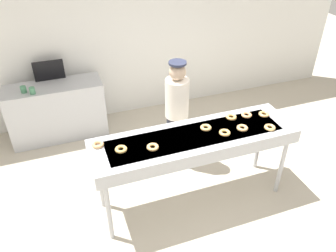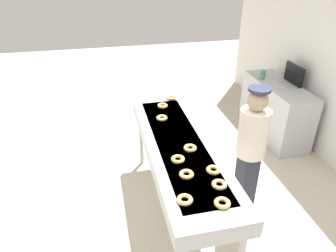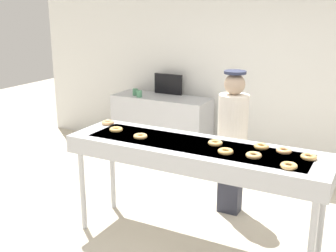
{
  "view_description": "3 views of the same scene",
  "coord_description": "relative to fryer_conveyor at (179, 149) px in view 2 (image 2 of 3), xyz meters",
  "views": [
    {
      "loc": [
        -1.39,
        -2.92,
        3.34
      ],
      "look_at": [
        -0.31,
        0.09,
        1.17
      ],
      "focal_mm": 36.06,
      "sensor_mm": 36.0,
      "label": 1
    },
    {
      "loc": [
        2.72,
        -0.74,
        2.8
      ],
      "look_at": [
        -0.2,
        -0.07,
        1.13
      ],
      "focal_mm": 33.1,
      "sensor_mm": 36.0,
      "label": 2
    },
    {
      "loc": [
        1.5,
        -3.37,
        2.28
      ],
      "look_at": [
        -0.3,
        0.03,
        1.17
      ],
      "focal_mm": 44.83,
      "sensor_mm": 36.0,
      "label": 3
    }
  ],
  "objects": [
    {
      "name": "glazed_donut_2",
      "position": [
        -1.11,
        0.18,
        0.11
      ],
      "size": [
        0.17,
        0.17,
        0.04
      ],
      "primitive_type": "torus",
      "rotation": [
        0.0,
        0.0,
        1.23
      ],
      "color": "#E3AA6D",
      "rests_on": "fryer_conveyor"
    },
    {
      "name": "fryer_conveyor",
      "position": [
        0.0,
        0.0,
        0.0
      ],
      "size": [
        2.48,
        0.69,
        1.03
      ],
      "color": "#B7BABF",
      "rests_on": "ground"
    },
    {
      "name": "ground_plane",
      "position": [
        0.0,
        0.0,
        -0.94
      ],
      "size": [
        16.0,
        16.0,
        0.0
      ],
      "primitive_type": "plane",
      "color": "beige"
    },
    {
      "name": "paper_cup_1",
      "position": [
        -1.91,
        2.0,
        0.04
      ],
      "size": [
        0.08,
        0.08,
        0.1
      ],
      "primitive_type": "cylinder",
      "color": "#4C8C66",
      "rests_on": "prep_counter"
    },
    {
      "name": "glazed_donut_1",
      "position": [
        1.0,
        0.1,
        0.11
      ],
      "size": [
        0.18,
        0.18,
        0.04
      ],
      "primitive_type": "torus",
      "rotation": [
        0.0,
        0.0,
        2.04
      ],
      "color": "#E3AC61",
      "rests_on": "fryer_conveyor"
    },
    {
      "name": "prep_counter",
      "position": [
        -1.5,
        2.1,
        -0.48
      ],
      "size": [
        1.51,
        0.55,
        0.93
      ],
      "primitive_type": "cube",
      "color": "#B7BABF",
      "rests_on": "ground"
    },
    {
      "name": "paper_cup_0",
      "position": [
        -1.78,
        1.92,
        0.04
      ],
      "size": [
        0.08,
        0.08,
        0.1
      ],
      "primitive_type": "cylinder",
      "color": "#4C8C66",
      "rests_on": "prep_counter"
    },
    {
      "name": "glazed_donut_3",
      "position": [
        0.78,
        0.16,
        0.11
      ],
      "size": [
        0.18,
        0.18,
        0.04
      ],
      "primitive_type": "torus",
      "rotation": [
        0.0,
        0.0,
        0.41
      ],
      "color": "#EBAB6B",
      "rests_on": "fryer_conveyor"
    },
    {
      "name": "glazed_donut_7",
      "position": [
        0.9,
        -0.18,
        0.11
      ],
      "size": [
        0.17,
        0.17,
        0.04
      ],
      "primitive_type": "torus",
      "rotation": [
        0.0,
        0.0,
        1.3
      ],
      "color": "#E8B366",
      "rests_on": "fryer_conveyor"
    },
    {
      "name": "glazed_donut_9",
      "position": [
        0.17,
        0.07,
        0.11
      ],
      "size": [
        0.18,
        0.18,
        0.04
      ],
      "primitive_type": "torus",
      "rotation": [
        0.0,
        0.0,
        2.71
      ],
      "color": "#E7B565",
      "rests_on": "fryer_conveyor"
    },
    {
      "name": "glazed_donut_6",
      "position": [
        -0.55,
        -0.07,
        0.11
      ],
      "size": [
        0.14,
        0.14,
        0.04
      ],
      "primitive_type": "torus",
      "rotation": [
        0.0,
        0.0,
        0.05
      ],
      "color": "#E9B368",
      "rests_on": "fryer_conveyor"
    },
    {
      "name": "worker_baker",
      "position": [
        0.08,
        0.81,
        -0.03
      ],
      "size": [
        0.33,
        0.33,
        1.62
      ],
      "rotation": [
        0.0,
        0.0,
        3.15
      ],
      "color": "#292B38",
      "rests_on": "ground"
    },
    {
      "name": "glazed_donut_8",
      "position": [
        0.34,
        -0.1,
        0.11
      ],
      "size": [
        0.17,
        0.17,
        0.04
      ],
      "primitive_type": "torus",
      "rotation": [
        0.0,
        0.0,
        0.29
      ],
      "color": "#EFB562",
      "rests_on": "fryer_conveyor"
    },
    {
      "name": "glazed_donut_0",
      "position": [
        -0.89,
        0.01,
        0.11
      ],
      "size": [
        0.14,
        0.14,
        0.04
      ],
      "primitive_type": "torus",
      "rotation": [
        0.0,
        0.0,
        3.07
      ],
      "color": "#E9B962",
      "rests_on": "fryer_conveyor"
    },
    {
      "name": "glazed_donut_4",
      "position": [
        0.57,
        0.18,
        0.11
      ],
      "size": [
        0.15,
        0.15,
        0.04
      ],
      "primitive_type": "torus",
      "rotation": [
        0.0,
        0.0,
        3.03
      ],
      "color": "#E5AD5C",
      "rests_on": "fryer_conveyor"
    },
    {
      "name": "menu_display",
      "position": [
        -1.5,
        2.32,
        0.15
      ],
      "size": [
        0.47,
        0.04,
        0.31
      ],
      "primitive_type": "cube",
      "color": "black",
      "rests_on": "prep_counter"
    },
    {
      "name": "glazed_donut_5",
      "position": [
        0.58,
        -0.08,
        0.11
      ],
      "size": [
        0.17,
        0.17,
        0.04
      ],
      "primitive_type": "torus",
      "rotation": [
        0.0,
        0.0,
        1.22
      ],
      "color": "#E5B16D",
      "rests_on": "fryer_conveyor"
    }
  ]
}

